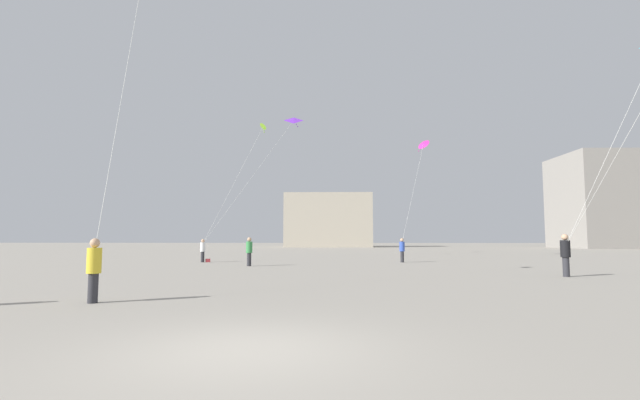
{
  "coord_description": "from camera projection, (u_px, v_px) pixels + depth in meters",
  "views": [
    {
      "loc": [
        1.43,
        -6.83,
        1.68
      ],
      "look_at": [
        0.0,
        23.88,
        4.29
      ],
      "focal_mm": 25.21,
      "sensor_mm": 36.0,
      "label": 1
    }
  ],
  "objects": [
    {
      "name": "person_in_black",
      "position": [
        565.0,
        253.0,
        19.57
      ],
      "size": [
        0.4,
        0.4,
        1.86
      ],
      "rotation": [
        0.0,
        0.0,
        2.8
      ],
      "color": "#2D2D33",
      "rests_on": "ground_plane"
    },
    {
      "name": "kite_lime_diamond",
      "position": [
        262.0,
        129.0,
        39.3
      ],
      "size": [
        3.28,
        8.04,
        10.52
      ],
      "color": "#8CD12D"
    },
    {
      "name": "kite_violet_delta",
      "position": [
        292.0,
        123.0,
        44.05
      ],
      "size": [
        5.74,
        12.8,
        12.35
      ],
      "color": "purple"
    },
    {
      "name": "person_in_blue",
      "position": [
        402.0,
        249.0,
        31.17
      ],
      "size": [
        0.36,
        0.36,
        1.67
      ],
      "rotation": [
        0.0,
        0.0,
        2.32
      ],
      "color": "#2D2D33",
      "rests_on": "ground_plane"
    },
    {
      "name": "person_in_yellow",
      "position": [
        94.0,
        267.0,
        11.7
      ],
      "size": [
        0.36,
        0.36,
        1.67
      ],
      "rotation": [
        0.0,
        0.0,
        0.55
      ],
      "color": "#2D2D33",
      "rests_on": "ground_plane"
    },
    {
      "name": "building_left_hall",
      "position": [
        328.0,
        221.0,
        85.36
      ],
      "size": [
        16.4,
        9.21,
        10.0
      ],
      "color": "#B2A893",
      "rests_on": "ground_plane"
    },
    {
      "name": "ground_plane",
      "position": [
        246.0,
        350.0,
        6.72
      ],
      "size": [
        300.0,
        300.0,
        0.0
      ],
      "primitive_type": "plane",
      "color": "#9E9689"
    },
    {
      "name": "kite_magenta_diamond",
      "position": [
        423.0,
        145.0,
        40.79
      ],
      "size": [
        3.99,
        9.81,
        9.41
      ],
      "color": "#D12899"
    },
    {
      "name": "person_in_green",
      "position": [
        249.0,
        250.0,
        27.05
      ],
      "size": [
        0.38,
        0.38,
        1.73
      ],
      "rotation": [
        0.0,
        0.0,
        1.71
      ],
      "color": "#2D2D33",
      "rests_on": "ground_plane"
    },
    {
      "name": "person_in_white",
      "position": [
        203.0,
        249.0,
        31.28
      ],
      "size": [
        0.35,
        0.35,
        1.61
      ],
      "rotation": [
        0.0,
        0.0,
        1.25
      ],
      "color": "#2D2D33",
      "rests_on": "ground_plane"
    },
    {
      "name": "handbag_beside_flyer",
      "position": [
        208.0,
        260.0,
        31.29
      ],
      "size": [
        0.34,
        0.2,
        0.24
      ],
      "primitive_type": "cube",
      "rotation": [
        0.0,
        0.0,
        3.34
      ],
      "color": "maroon",
      "rests_on": "ground_plane"
    }
  ]
}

